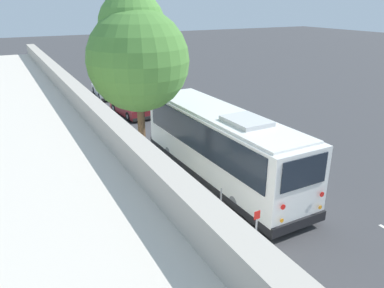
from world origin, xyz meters
name	(u,v)px	position (x,y,z in m)	size (l,w,h in m)	color
ground_plane	(226,171)	(0.00, 0.00, 0.00)	(160.00, 160.00, 0.00)	#3D3D3F
sidewalk_slab	(139,190)	(0.00, 4.35, 0.07)	(80.00, 4.42, 0.15)	beige
curb_strip	(187,179)	(0.00, 2.07, 0.07)	(80.00, 0.14, 0.15)	#AAA69D
shuttle_bus	(220,142)	(-0.61, 0.76, 1.78)	(10.09, 2.81, 3.32)	white
parked_sedan_maroon	(131,107)	(10.94, 0.89, 0.60)	(4.25, 2.00, 1.29)	maroon
parked_sedan_silver	(106,89)	(17.23, 0.93, 0.58)	(4.48, 2.01, 1.26)	#A8AAAF
street_tree	(137,53)	(1.20, 3.71, 5.54)	(4.15, 4.15, 7.81)	brown
sign_post_near	(256,229)	(-5.58, 2.49, 0.85)	(0.06, 0.22, 1.35)	gray
sign_post_far	(221,203)	(-3.51, 2.49, 0.74)	(0.06, 0.06, 1.17)	gray
lane_stripe_mid	(289,174)	(-1.61, -2.42, 0.00)	(2.40, 0.14, 0.01)	silver
lane_stripe_ahead	(221,135)	(4.39, -2.42, 0.00)	(2.40, 0.14, 0.01)	silver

